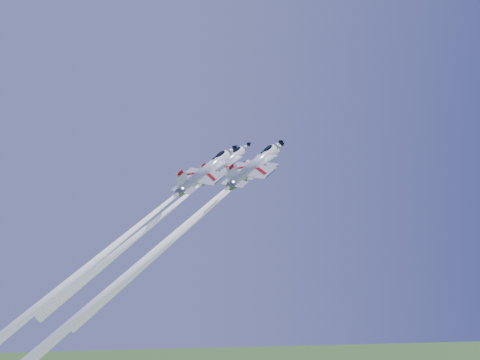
{
  "coord_description": "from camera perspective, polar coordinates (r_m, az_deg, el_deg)",
  "views": [
    {
      "loc": [
        -13.22,
        -104.26,
        73.54
      ],
      "look_at": [
        0.0,
        0.0,
        86.74
      ],
      "focal_mm": 40.0,
      "sensor_mm": 36.0,
      "label": 1
    }
  ],
  "objects": [
    {
      "name": "jet_slot",
      "position": [
        92.07,
        -13.61,
        -7.07
      ],
      "size": [
        41.74,
        33.0,
        48.32
      ],
      "rotation": [
        0.68,
        0.21,
        -0.88
      ],
      "color": "white"
    },
    {
      "name": "jet_lead",
      "position": [
        100.55,
        -4.34,
        -3.87
      ],
      "size": [
        34.28,
        27.01,
        39.5
      ],
      "rotation": [
        0.68,
        0.21,
        -0.88
      ],
      "color": "white"
    },
    {
      "name": "jet_right",
      "position": [
        90.76,
        -7.73,
        -6.39
      ],
      "size": [
        41.6,
        32.87,
        48.13
      ],
      "rotation": [
        0.68,
        0.21,
        -0.88
      ],
      "color": "white"
    },
    {
      "name": "jet_left",
      "position": [
        103.83,
        -7.93,
        -3.45
      ],
      "size": [
        33.97,
        26.49,
        38.62
      ],
      "rotation": [
        0.68,
        0.21,
        -0.88
      ],
      "color": "white"
    }
  ]
}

